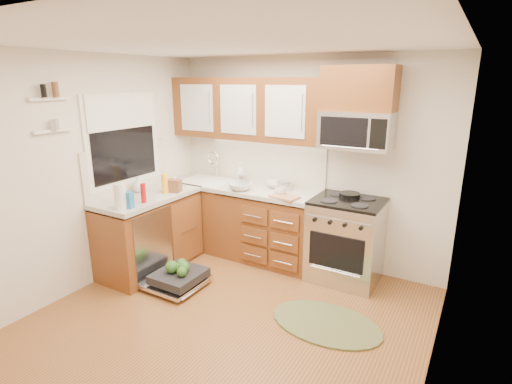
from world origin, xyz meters
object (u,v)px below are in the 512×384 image
Objects in this scene: cup at (280,191)px; cutting_board at (284,197)px; stock_pot at (284,186)px; paper_towel_roll at (120,196)px; bowl_b at (240,187)px; upper_cabinets at (246,109)px; bowl_a at (278,185)px; range at (346,240)px; skillet at (350,195)px; dishwasher at (176,279)px; sink at (207,190)px; rug at (326,323)px; microwave at (356,130)px.

cutting_board is at bearing -39.68° from cup.
stock_pot is 1.90m from paper_towel_roll.
upper_cabinets is at bearing 108.58° from bowl_b.
paper_towel_roll is 0.92× the size of bowl_a.
cutting_board is at bearing -62.74° from stock_pot.
upper_cabinets is 16.38× the size of cup.
range is 4.04× the size of skillet.
cup is at bearing 52.42° from dishwasher.
sink is 2.42m from rug.
paper_towel_roll is at bearing -110.17° from upper_cabinets.
microwave is 2.85× the size of paper_towel_roll.
upper_cabinets reaches higher than sink.
bowl_a is (-0.95, 0.05, -0.74)m from microwave.
stock_pot is (1.10, 0.10, 0.18)m from sink.
bowl_a reaches higher than cutting_board.
dishwasher is at bearing -104.42° from bowl_b.
bowl_a is at bearing 176.99° from microwave.
stock_pot is 0.59× the size of cutting_board.
range reaches higher than rug.
rug is 3.66× the size of bowl_a.
skillet is at bearing 2.52° from stock_pot.
sink is 0.89× the size of dishwasher.
range is 0.93m from cup.
dishwasher is 1.53m from cup.
microwave is 2.55m from dishwasher.
dishwasher is 2.42× the size of bowl_a.
bowl_b reaches higher than range.
range is 3.03× the size of cutting_board.
cup is at bearing -161.94° from microwave.
cutting_board is at bearing 42.83° from paper_towel_roll.
dishwasher is at bearing -140.93° from microwave.
cutting_board is at bearing -9.07° from sink.
upper_cabinets reaches higher than bowl_a.
upper_cabinets is at bearing 69.83° from paper_towel_roll.
skillet is 0.93m from bowl_a.
paper_towel_roll reaches higher than rug.
rug is at bearing -82.06° from microwave.
bowl_b is (-0.46, -0.27, -0.01)m from stock_pot.
stock_pot is at bearing -33.28° from bowl_a.
microwave reaches higher than sink.
stock_pot is at bearing 105.27° from cup.
bowl_a reaches higher than range.
rug is (0.15, -0.97, -0.46)m from range.
sink is 1.92m from skillet.
skillet is at bearing 27.40° from cutting_board.
stock_pot is at bearing 30.44° from bowl_b.
upper_cabinets reaches higher than dishwasher.
skillet reaches higher than cutting_board.
paper_towel_roll is 1.42m from bowl_b.
skillet is at bearing 163.54° from microwave.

